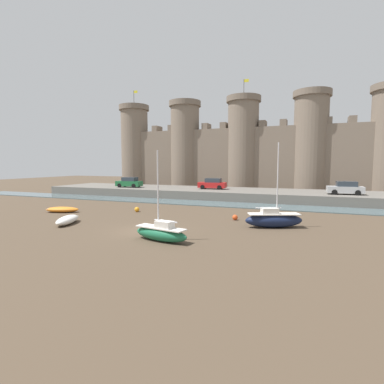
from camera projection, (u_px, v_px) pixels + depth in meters
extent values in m
plane|color=#4C3D2D|center=(146.00, 231.00, 22.51)|extent=(160.00, 160.00, 0.00)
cube|color=slate|center=(211.00, 204.00, 37.33)|extent=(80.00, 4.50, 0.10)
cube|color=#666059|center=(226.00, 194.00, 43.99)|extent=(57.17, 10.00, 1.25)
cube|color=#7A6B5B|center=(243.00, 160.00, 53.98)|extent=(45.17, 2.80, 11.33)
cylinder|color=#7A6B5B|center=(135.00, 150.00, 61.97)|extent=(5.42, 5.42, 15.86)
cylinder|color=#706254|center=(134.00, 108.00, 61.17)|extent=(6.07, 6.07, 1.00)
cylinder|color=#4C4742|center=(134.00, 98.00, 60.98)|extent=(0.10, 0.10, 3.00)
cube|color=yellow|center=(136.00, 92.00, 60.70)|extent=(0.80, 0.04, 0.50)
cylinder|color=#7A6B5B|center=(185.00, 149.00, 57.87)|extent=(5.42, 5.42, 15.86)
cylinder|color=#706254|center=(185.00, 104.00, 57.07)|extent=(6.07, 6.07, 1.00)
cylinder|color=#7A6B5B|center=(243.00, 147.00, 53.77)|extent=(5.42, 5.42, 15.86)
cylinder|color=#706254|center=(244.00, 99.00, 52.97)|extent=(6.07, 6.07, 1.00)
cylinder|color=#4C4742|center=(244.00, 88.00, 52.78)|extent=(0.10, 0.10, 3.00)
cube|color=yellow|center=(246.00, 81.00, 52.50)|extent=(0.80, 0.04, 0.50)
cylinder|color=#7A6B5B|center=(310.00, 146.00, 49.67)|extent=(5.42, 5.42, 15.86)
cylinder|color=#706254|center=(312.00, 94.00, 48.87)|extent=(6.07, 6.07, 1.00)
cube|color=#746557|center=(157.00, 129.00, 59.68)|extent=(1.10, 2.52, 1.10)
cube|color=#746557|center=(173.00, 128.00, 58.42)|extent=(1.10, 2.52, 1.10)
cube|color=#746557|center=(206.00, 127.00, 55.91)|extent=(1.10, 2.52, 1.10)
cube|color=#746557|center=(224.00, 126.00, 54.65)|extent=(1.10, 2.52, 1.10)
cube|color=#746557|center=(263.00, 124.00, 52.14)|extent=(1.10, 2.52, 1.10)
cube|color=#746557|center=(284.00, 123.00, 50.88)|extent=(1.10, 2.52, 1.10)
cube|color=#746557|center=(328.00, 121.00, 48.36)|extent=(1.10, 2.52, 1.10)
cube|color=#746557|center=(352.00, 120.00, 47.11)|extent=(1.10, 2.52, 1.10)
ellipsoid|color=#1E6B47|center=(161.00, 234.00, 19.52)|extent=(4.20, 1.89, 0.91)
cube|color=silver|center=(161.00, 228.00, 19.48)|extent=(3.69, 1.63, 0.08)
cube|color=silver|center=(164.00, 224.00, 19.29)|extent=(1.26, 0.93, 0.44)
cylinder|color=silver|center=(158.00, 189.00, 19.35)|extent=(0.10, 0.10, 5.00)
cylinder|color=silver|center=(166.00, 221.00, 19.21)|extent=(1.81, 0.44, 0.08)
ellipsoid|color=orange|center=(62.00, 210.00, 31.03)|extent=(3.62, 2.36, 0.57)
ellipsoid|color=gold|center=(62.00, 209.00, 31.02)|extent=(2.95, 1.88, 0.32)
cube|color=beige|center=(65.00, 209.00, 31.01)|extent=(0.56, 1.09, 0.06)
cube|color=beige|center=(50.00, 209.00, 31.05)|extent=(0.50, 0.76, 0.08)
ellipsoid|color=#141E3D|center=(274.00, 220.00, 23.62)|extent=(4.69, 3.00, 1.12)
cube|color=silver|center=(274.00, 214.00, 23.57)|extent=(4.11, 2.60, 0.08)
cube|color=silver|center=(270.00, 211.00, 23.54)|extent=(1.51, 1.30, 0.44)
cylinder|color=silver|center=(278.00, 178.00, 23.31)|extent=(0.10, 0.10, 5.55)
cylinder|color=silver|center=(268.00, 208.00, 23.51)|extent=(1.91, 0.86, 0.08)
ellipsoid|color=silver|center=(67.00, 220.00, 24.99)|extent=(2.20, 3.55, 0.69)
ellipsoid|color=white|center=(67.00, 219.00, 24.99)|extent=(1.76, 2.89, 0.38)
cube|color=beige|center=(66.00, 219.00, 24.73)|extent=(1.00, 0.51, 0.06)
cube|color=beige|center=(74.00, 216.00, 26.29)|extent=(0.70, 0.47, 0.08)
sphere|color=#E04C1E|center=(235.00, 217.00, 26.74)|extent=(0.49, 0.49, 0.49)
sphere|color=orange|center=(137.00, 209.00, 31.31)|extent=(0.51, 0.51, 0.51)
cube|color=red|center=(212.00, 185.00, 44.61)|extent=(4.20, 1.95, 0.80)
cube|color=#2D3842|center=(213.00, 180.00, 44.50)|extent=(2.34, 1.63, 0.64)
cylinder|color=black|center=(202.00, 187.00, 44.22)|extent=(0.65, 0.22, 0.64)
cylinder|color=black|center=(205.00, 186.00, 45.83)|extent=(0.65, 0.22, 0.64)
cylinder|color=black|center=(219.00, 188.00, 43.44)|extent=(0.65, 0.22, 0.64)
cylinder|color=black|center=(222.00, 187.00, 45.05)|extent=(0.65, 0.22, 0.64)
cube|color=#1E6638|center=(129.00, 184.00, 47.96)|extent=(4.20, 1.95, 0.80)
cube|color=#2D3842|center=(130.00, 179.00, 47.85)|extent=(2.34, 1.63, 0.64)
cylinder|color=black|center=(119.00, 185.00, 47.57)|extent=(0.65, 0.22, 0.64)
cylinder|color=black|center=(125.00, 185.00, 49.18)|extent=(0.65, 0.22, 0.64)
cylinder|color=black|center=(134.00, 186.00, 46.80)|extent=(0.65, 0.22, 0.64)
cylinder|color=black|center=(139.00, 185.00, 48.41)|extent=(0.65, 0.22, 0.64)
cube|color=#B2B5B7|center=(345.00, 190.00, 36.75)|extent=(4.20, 1.95, 0.80)
cube|color=#2D3842|center=(347.00, 184.00, 36.64)|extent=(2.34, 1.63, 0.64)
cylinder|color=black|center=(335.00, 192.00, 36.36)|extent=(0.65, 0.22, 0.64)
cylinder|color=black|center=(333.00, 191.00, 37.97)|extent=(0.65, 0.22, 0.64)
cylinder|color=black|center=(358.00, 193.00, 35.58)|extent=(0.65, 0.22, 0.64)
cylinder|color=black|center=(355.00, 192.00, 37.20)|extent=(0.65, 0.22, 0.64)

